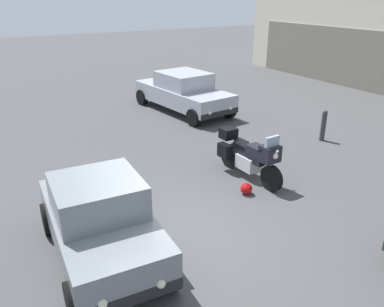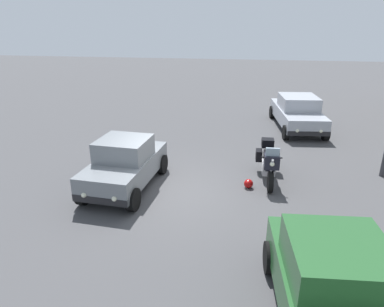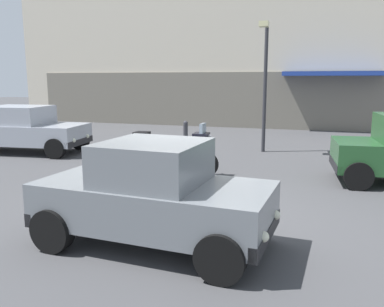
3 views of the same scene
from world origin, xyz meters
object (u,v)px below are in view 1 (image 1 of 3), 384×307
(car_compact_side, at_px, (100,221))
(motorcycle, at_px, (249,155))
(car_sedan_far, at_px, (183,92))
(bollard_curbside, at_px, (324,125))
(helmet, at_px, (246,189))

(car_compact_side, bearing_deg, motorcycle, 110.23)
(motorcycle, relative_size, car_sedan_far, 0.48)
(motorcycle, xyz_separation_m, car_sedan_far, (-6.11, 1.51, 0.16))
(bollard_curbside, bearing_deg, car_compact_side, -74.50)
(motorcycle, xyz_separation_m, helmet, (0.71, -0.60, -0.48))
(car_sedan_far, relative_size, car_compact_side, 1.33)
(motorcycle, bearing_deg, car_sedan_far, 163.78)
(helmet, height_order, bollard_curbside, bollard_curbside)
(car_sedan_far, height_order, car_compact_side, same)
(motorcycle, distance_m, helmet, 1.05)
(helmet, bearing_deg, bollard_curbside, 110.80)
(helmet, xyz_separation_m, bollard_curbside, (-1.64, 4.33, 0.40))
(motorcycle, height_order, car_compact_side, car_compact_side)
(helmet, xyz_separation_m, car_compact_side, (0.58, -3.69, 0.63))
(car_sedan_far, xyz_separation_m, car_compact_side, (7.41, -5.81, -0.01))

